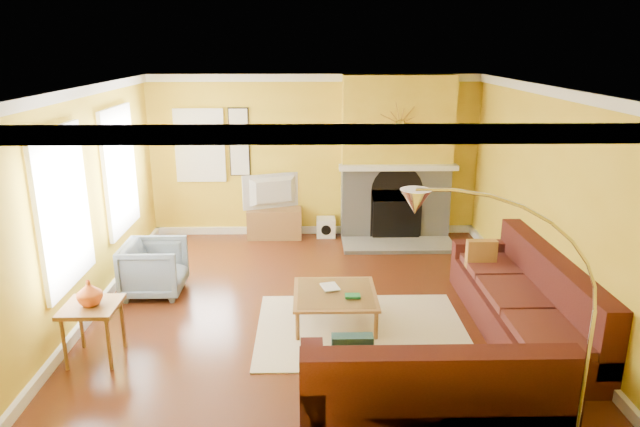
{
  "coord_description": "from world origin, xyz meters",
  "views": [
    {
      "loc": [
        -0.12,
        -6.44,
        3.17
      ],
      "look_at": [
        0.03,
        0.4,
        1.13
      ],
      "focal_mm": 32.0,
      "sensor_mm": 36.0,
      "label": 1
    }
  ],
  "objects_px": {
    "sectional_sofa": "(439,309)",
    "arc_lamp": "(507,340)",
    "media_console": "(275,223)",
    "coffee_table": "(335,307)",
    "armchair": "(154,268)",
    "side_table": "(94,332)"
  },
  "relations": [
    {
      "from": "coffee_table",
      "to": "side_table",
      "type": "height_order",
      "value": "side_table"
    },
    {
      "from": "side_table",
      "to": "sectional_sofa",
      "type": "bearing_deg",
      "value": 2.5
    },
    {
      "from": "sectional_sofa",
      "to": "media_console",
      "type": "bearing_deg",
      "value": 117.97
    },
    {
      "from": "arc_lamp",
      "to": "coffee_table",
      "type": "bearing_deg",
      "value": 114.39
    },
    {
      "from": "coffee_table",
      "to": "arc_lamp",
      "type": "relative_size",
      "value": 0.43
    },
    {
      "from": "sectional_sofa",
      "to": "coffee_table",
      "type": "bearing_deg",
      "value": 151.43
    },
    {
      "from": "media_console",
      "to": "coffee_table",
      "type": "bearing_deg",
      "value": -74.22
    },
    {
      "from": "media_console",
      "to": "armchair",
      "type": "height_order",
      "value": "armchair"
    },
    {
      "from": "coffee_table",
      "to": "armchair",
      "type": "height_order",
      "value": "armchair"
    },
    {
      "from": "coffee_table",
      "to": "sectional_sofa",
      "type": "bearing_deg",
      "value": -28.57
    },
    {
      "from": "coffee_table",
      "to": "arc_lamp",
      "type": "height_order",
      "value": "arc_lamp"
    },
    {
      "from": "sectional_sofa",
      "to": "arc_lamp",
      "type": "height_order",
      "value": "arc_lamp"
    },
    {
      "from": "side_table",
      "to": "arc_lamp",
      "type": "relative_size",
      "value": 0.27
    },
    {
      "from": "media_console",
      "to": "sectional_sofa",
      "type": "bearing_deg",
      "value": -62.03
    },
    {
      "from": "coffee_table",
      "to": "armchair",
      "type": "relative_size",
      "value": 1.24
    },
    {
      "from": "side_table",
      "to": "media_console",
      "type": "bearing_deg",
      "value": 66.71
    },
    {
      "from": "sectional_sofa",
      "to": "coffee_table",
      "type": "distance_m",
      "value": 1.26
    },
    {
      "from": "coffee_table",
      "to": "media_console",
      "type": "relative_size",
      "value": 1.06
    },
    {
      "from": "armchair",
      "to": "arc_lamp",
      "type": "relative_size",
      "value": 0.35
    },
    {
      "from": "side_table",
      "to": "armchair",
      "type": "bearing_deg",
      "value": 82.57
    },
    {
      "from": "coffee_table",
      "to": "media_console",
      "type": "distance_m",
      "value": 3.23
    },
    {
      "from": "media_console",
      "to": "armchair",
      "type": "relative_size",
      "value": 1.17
    }
  ]
}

